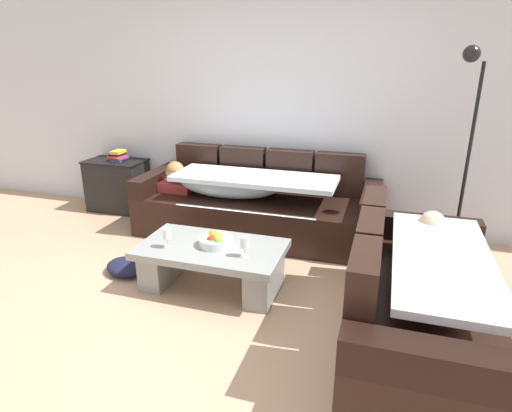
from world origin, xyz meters
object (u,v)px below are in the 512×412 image
(couch_near_window, at_px, (420,300))
(couch_along_wall, at_px, (253,205))
(wine_glass_near_left, at_px, (167,234))
(side_cabinet, at_px, (118,185))
(coffee_table, at_px, (212,261))
(wine_glass_near_right, at_px, (244,243))
(floor_lamp, at_px, (464,145))
(crumpled_garment, at_px, (127,267))
(book_stack_on_cabinet, at_px, (118,156))
(fruit_bowl, at_px, (216,241))

(couch_near_window, bearing_deg, couch_along_wall, 47.54)
(wine_glass_near_left, bearing_deg, side_cabinet, 134.67)
(coffee_table, relative_size, wine_glass_near_right, 7.23)
(couch_along_wall, bearing_deg, wine_glass_near_right, -74.94)
(coffee_table, xyz_separation_m, floor_lamp, (1.96, 1.16, 0.88))
(couch_near_window, height_order, crumpled_garment, couch_near_window)
(couch_along_wall, relative_size, crumpled_garment, 6.41)
(book_stack_on_cabinet, bearing_deg, side_cabinet, -177.11)
(couch_near_window, xyz_separation_m, wine_glass_near_left, (-1.95, 0.16, 0.16))
(fruit_bowl, relative_size, book_stack_on_cabinet, 1.22)
(coffee_table, distance_m, book_stack_on_cabinet, 2.38)
(couch_along_wall, distance_m, book_stack_on_cabinet, 1.86)
(couch_along_wall, relative_size, wine_glass_near_right, 15.45)
(wine_glass_near_left, height_order, floor_lamp, floor_lamp)
(couch_along_wall, height_order, fruit_bowl, couch_along_wall)
(fruit_bowl, relative_size, floor_lamp, 0.14)
(couch_near_window, xyz_separation_m, coffee_table, (-1.62, 0.29, -0.10))
(crumpled_garment, bearing_deg, side_cabinet, 125.89)
(side_cabinet, bearing_deg, floor_lamp, -4.22)
(couch_near_window, bearing_deg, wine_glass_near_left, 85.39)
(floor_lamp, distance_m, crumpled_garment, 3.21)
(floor_lamp, xyz_separation_m, crumpled_garment, (-2.80, -1.16, -1.06))
(book_stack_on_cabinet, relative_size, floor_lamp, 0.12)
(side_cabinet, bearing_deg, wine_glass_near_right, -34.93)
(wine_glass_near_right, height_order, book_stack_on_cabinet, book_stack_on_cabinet)
(crumpled_garment, bearing_deg, fruit_bowl, 1.89)
(coffee_table, height_order, crumpled_garment, coffee_table)
(couch_along_wall, height_order, wine_glass_near_left, couch_along_wall)
(wine_glass_near_right, xyz_separation_m, crumpled_garment, (-1.17, 0.10, -0.44))
(side_cabinet, bearing_deg, couch_along_wall, -6.86)
(fruit_bowl, xyz_separation_m, wine_glass_near_left, (-0.36, -0.16, 0.07))
(fruit_bowl, bearing_deg, couch_near_window, -11.21)
(side_cabinet, xyz_separation_m, book_stack_on_cabinet, (0.05, 0.00, 0.38))
(fruit_bowl, bearing_deg, couch_along_wall, 92.91)
(couch_near_window, distance_m, side_cabinet, 3.91)
(couch_along_wall, xyz_separation_m, fruit_bowl, (0.06, -1.20, 0.10))
(fruit_bowl, xyz_separation_m, side_cabinet, (-1.92, 1.42, -0.10))
(wine_glass_near_left, distance_m, book_stack_on_cabinet, 2.19)
(wine_glass_near_right, relative_size, floor_lamp, 0.09)
(fruit_bowl, height_order, book_stack_on_cabinet, book_stack_on_cabinet)
(fruit_bowl, distance_m, wine_glass_near_right, 0.33)
(couch_near_window, bearing_deg, coffee_table, 79.78)
(coffee_table, distance_m, wine_glass_near_right, 0.43)
(floor_lamp, bearing_deg, crumpled_garment, -157.41)
(wine_glass_near_right, height_order, crumpled_garment, wine_glass_near_right)
(wine_glass_near_left, relative_size, book_stack_on_cabinet, 0.72)
(couch_near_window, relative_size, fruit_bowl, 6.88)
(side_cabinet, distance_m, floor_lamp, 3.94)
(coffee_table, relative_size, fruit_bowl, 4.29)
(couch_along_wall, relative_size, couch_near_window, 1.33)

